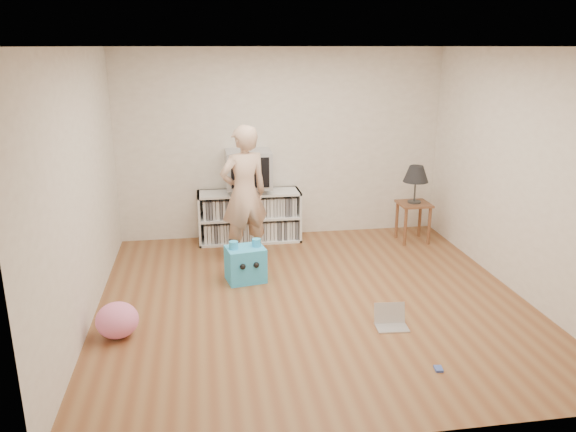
# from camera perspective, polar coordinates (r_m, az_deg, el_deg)

# --- Properties ---
(ground) EXTENTS (4.50, 4.50, 0.00)m
(ground) POSITION_cam_1_polar(r_m,az_deg,el_deg) (6.08, 2.50, -8.47)
(ground) COLOR brown
(ground) RESTS_ON ground
(walls) EXTENTS (4.52, 4.52, 2.60)m
(walls) POSITION_cam_1_polar(r_m,az_deg,el_deg) (5.65, 2.66, 3.52)
(walls) COLOR beige
(walls) RESTS_ON ground
(ceiling) EXTENTS (4.50, 4.50, 0.01)m
(ceiling) POSITION_cam_1_polar(r_m,az_deg,el_deg) (5.50, 2.85, 16.82)
(ceiling) COLOR white
(ceiling) RESTS_ON walls
(media_unit) EXTENTS (1.40, 0.45, 0.70)m
(media_unit) POSITION_cam_1_polar(r_m,az_deg,el_deg) (7.78, -3.95, 0.00)
(media_unit) COLOR white
(media_unit) RESTS_ON ground
(dvd_deck) EXTENTS (0.45, 0.35, 0.07)m
(dvd_deck) POSITION_cam_1_polar(r_m,az_deg,el_deg) (7.66, -4.00, 2.72)
(dvd_deck) COLOR gray
(dvd_deck) RESTS_ON media_unit
(crt_tv) EXTENTS (0.60, 0.53, 0.50)m
(crt_tv) POSITION_cam_1_polar(r_m,az_deg,el_deg) (7.60, -4.04, 4.80)
(crt_tv) COLOR #A3A3A8
(crt_tv) RESTS_ON dvd_deck
(side_table) EXTENTS (0.42, 0.42, 0.55)m
(side_table) POSITION_cam_1_polar(r_m,az_deg,el_deg) (7.90, 12.62, 0.39)
(side_table) COLOR brown
(side_table) RESTS_ON ground
(table_lamp) EXTENTS (0.34, 0.34, 0.52)m
(table_lamp) POSITION_cam_1_polar(r_m,az_deg,el_deg) (7.77, 12.87, 4.10)
(table_lamp) COLOR #333333
(table_lamp) RESTS_ON side_table
(person) EXTENTS (0.73, 0.60, 1.71)m
(person) POSITION_cam_1_polar(r_m,az_deg,el_deg) (6.95, -4.48, 2.26)
(person) COLOR #D6AD92
(person) RESTS_ON ground
(laptop) EXTENTS (0.32, 0.26, 0.21)m
(laptop) POSITION_cam_1_polar(r_m,az_deg,el_deg) (5.62, 10.39, -10.37)
(laptop) COLOR silver
(laptop) RESTS_ON ground
(playing_cards) EXTENTS (0.08, 0.10, 0.02)m
(playing_cards) POSITION_cam_1_polar(r_m,az_deg,el_deg) (5.04, 15.04, -14.76)
(playing_cards) COLOR #425AB0
(playing_cards) RESTS_ON ground
(plush_blue) EXTENTS (0.48, 0.42, 0.49)m
(plush_blue) POSITION_cam_1_polar(r_m,az_deg,el_deg) (6.48, -4.33, -4.84)
(plush_blue) COLOR #2FAEF7
(plush_blue) RESTS_ON ground
(plush_pink) EXTENTS (0.44, 0.44, 0.33)m
(plush_pink) POSITION_cam_1_polar(r_m,az_deg,el_deg) (5.52, -16.96, -10.09)
(plush_pink) COLOR pink
(plush_pink) RESTS_ON ground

